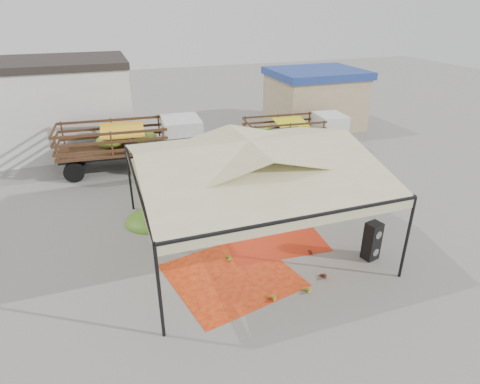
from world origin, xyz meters
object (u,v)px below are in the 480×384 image
object	(u,v)px
banana_heap	(191,206)
truck_right	(299,130)
truck_left	(137,140)
speaker_stack	(372,241)
vendor	(229,171)

from	to	relation	value
banana_heap	truck_right	size ratio (longest dim) A/B	0.88
truck_left	banana_heap	bearing A→B (deg)	-74.72
speaker_stack	banana_heap	bearing A→B (deg)	124.02
vendor	truck_right	distance (m)	7.20
banana_heap	speaker_stack	world-z (taller)	speaker_stack
speaker_stack	truck_right	xyz separation A→B (m)	(2.90, 11.38, 0.59)
speaker_stack	vendor	bearing A→B (deg)	98.98
banana_heap	truck_left	xyz separation A→B (m)	(-1.39, 6.78, 1.01)
vendor	truck_left	bearing A→B (deg)	-43.97
truck_left	speaker_stack	bearing A→B (deg)	-56.21
truck_right	speaker_stack	bearing A→B (deg)	-99.43
truck_right	truck_left	bearing A→B (deg)	-177.39
banana_heap	speaker_stack	distance (m)	7.37
banana_heap	vendor	xyz separation A→B (m)	(2.44, 2.26, 0.40)
truck_left	truck_right	bearing A→B (deg)	1.45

